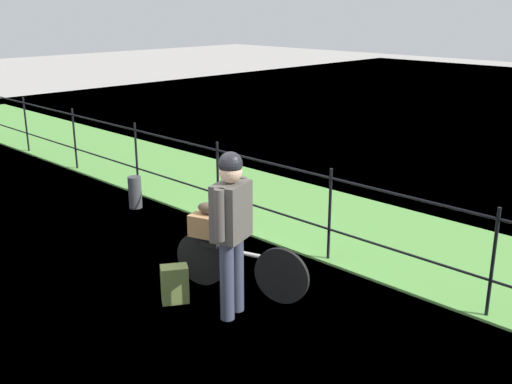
# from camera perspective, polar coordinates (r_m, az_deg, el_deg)

# --- Properties ---
(ground_plane) EXTENTS (60.00, 60.00, 0.00)m
(ground_plane) POSITION_cam_1_polar(r_m,az_deg,el_deg) (6.79, -11.94, -9.24)
(ground_plane) COLOR #9E9993
(grass_strip) EXTENTS (27.00, 2.40, 0.03)m
(grass_strip) POSITION_cam_1_polar(r_m,az_deg,el_deg) (8.85, 6.11, -2.46)
(grass_strip) COLOR #569342
(grass_strip) RESTS_ON ground
(iron_fence) EXTENTS (18.04, 0.04, 1.16)m
(iron_fence) POSITION_cam_1_polar(r_m,az_deg,el_deg) (7.85, 1.23, 0.14)
(iron_fence) COLOR black
(iron_fence) RESTS_ON ground
(bicycle_main) EXTENTS (1.52, 0.53, 0.61)m
(bicycle_main) POSITION_cam_1_polar(r_m,az_deg,el_deg) (6.51, -1.66, -6.89)
(bicycle_main) COLOR black
(bicycle_main) RESTS_ON ground
(wooden_crate) EXTENTS (0.46, 0.40, 0.24)m
(wooden_crate) POSITION_cam_1_polar(r_m,az_deg,el_deg) (6.52, -4.37, -3.08)
(wooden_crate) COLOR olive
(wooden_crate) RESTS_ON bicycle_main
(terrier_dog) EXTENTS (0.32, 0.22, 0.18)m
(terrier_dog) POSITION_cam_1_polar(r_m,az_deg,el_deg) (6.44, -4.22, -1.49)
(terrier_dog) COLOR #4C3D2D
(terrier_dog) RESTS_ON wooden_crate
(cyclist_person) EXTENTS (0.37, 0.52, 1.68)m
(cyclist_person) POSITION_cam_1_polar(r_m,az_deg,el_deg) (5.82, -2.35, -2.72)
(cyclist_person) COLOR #383D51
(cyclist_person) RESTS_ON ground
(backpack_on_paving) EXTENTS (0.30, 0.33, 0.40)m
(backpack_on_paving) POSITION_cam_1_polar(r_m,az_deg,el_deg) (6.43, -7.67, -8.59)
(backpack_on_paving) COLOR olive
(backpack_on_paving) RESTS_ON ground
(mooring_bollard) EXTENTS (0.20, 0.20, 0.49)m
(mooring_bollard) POSITION_cam_1_polar(r_m,az_deg,el_deg) (9.40, -11.33, -0.02)
(mooring_bollard) COLOR #38383D
(mooring_bollard) RESTS_ON ground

